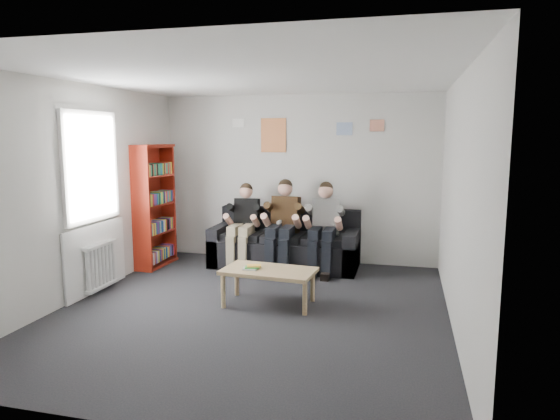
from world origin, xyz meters
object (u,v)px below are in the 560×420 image
at_px(person_left, 243,225).
at_px(person_middle, 282,225).
at_px(sofa, 286,246).
at_px(coffee_table, 269,274).
at_px(person_right, 324,228).
at_px(bookshelf, 155,206).

xyz_separation_m(person_left, person_middle, (0.64, -0.00, 0.03)).
bearing_deg(person_middle, sofa, 91.97).
relative_size(coffee_table, person_middle, 0.80).
bearing_deg(person_middle, person_right, 2.13).
distance_m(bookshelf, person_middle, 2.02).
bearing_deg(bookshelf, coffee_table, -28.35).
distance_m(sofa, person_right, 0.76).
distance_m(sofa, person_middle, 0.42).
bearing_deg(bookshelf, person_left, 14.51).
xyz_separation_m(coffee_table, person_left, (-0.87, 1.63, 0.27)).
height_order(coffee_table, person_left, person_left).
bearing_deg(sofa, person_middle, -90.00).
distance_m(sofa, bookshelf, 2.14).
bearing_deg(bookshelf, person_right, 8.99).
height_order(coffee_table, person_middle, person_middle).
height_order(coffee_table, person_right, person_right).
bearing_deg(person_middle, coffee_table, -79.92).
relative_size(bookshelf, person_left, 1.46).
bearing_deg(person_right, person_middle, 171.68).
distance_m(sofa, person_left, 0.75).
xyz_separation_m(sofa, bookshelf, (-1.99, -0.47, 0.64)).
bearing_deg(coffee_table, bookshelf, 148.50).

